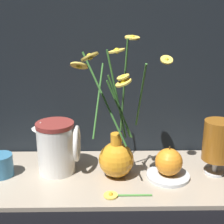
{
  "coord_description": "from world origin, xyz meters",
  "views": [
    {
      "loc": [
        -0.01,
        -0.79,
        0.45
      ],
      "look_at": [
        0.01,
        0.0,
        0.2
      ],
      "focal_mm": 50.0,
      "sensor_mm": 36.0,
      "label": 1
    }
  ],
  "objects": [
    {
      "name": "yellow_mug",
      "position": [
        -0.31,
        0.0,
        0.04
      ],
      "size": [
        0.08,
        0.07,
        0.06
      ],
      "color": "teal",
      "rests_on": "shelf"
    },
    {
      "name": "shelf",
      "position": [
        0.0,
        0.0,
        0.01
      ],
      "size": [
        0.76,
        0.31,
        0.01
      ],
      "color": "tan",
      "rests_on": "ground_plane"
    },
    {
      "name": "ground_plane",
      "position": [
        0.0,
        0.0,
        0.0
      ],
      "size": [
        6.0,
        6.0,
        0.0
      ],
      "primitive_type": "plane",
      "color": "black"
    },
    {
      "name": "loose_daisy",
      "position": [
        0.02,
        -0.11,
        0.02
      ],
      "size": [
        0.12,
        0.04,
        0.01
      ],
      "color": "#4C8E3D",
      "rests_on": "shelf"
    },
    {
      "name": "orange_fruit",
      "position": [
        0.16,
        -0.02,
        0.06
      ],
      "size": [
        0.08,
        0.08,
        0.08
      ],
      "color": "orange",
      "rests_on": "saucer_plate"
    },
    {
      "name": "saucer_plate",
      "position": [
        0.16,
        -0.02,
        0.02
      ],
      "size": [
        0.12,
        0.12,
        0.01
      ],
      "color": "silver",
      "rests_on": "shelf"
    },
    {
      "name": "vase_with_flowers",
      "position": [
        0.02,
        -0.01,
        0.09
      ],
      "size": [
        0.27,
        0.2,
        0.39
      ],
      "color": "orange",
      "rests_on": "shelf"
    },
    {
      "name": "ceramic_pitcher",
      "position": [
        -0.15,
        0.02,
        0.09
      ],
      "size": [
        0.13,
        0.11,
        0.16
      ],
      "color": "white",
      "rests_on": "shelf"
    },
    {
      "name": "tea_glass",
      "position": [
        0.3,
        -0.0,
        0.11
      ],
      "size": [
        0.08,
        0.08,
        0.16
      ],
      "color": "silver",
      "rests_on": "shelf"
    }
  ]
}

